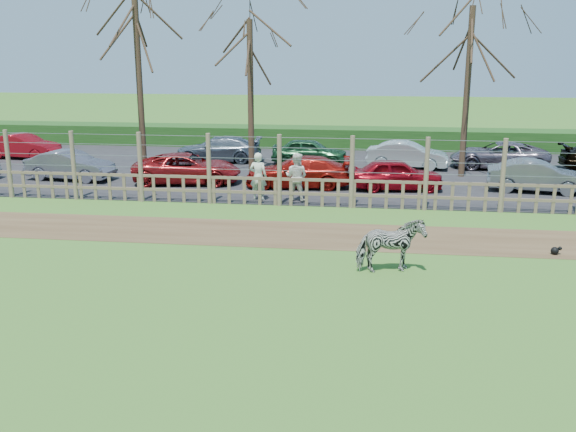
# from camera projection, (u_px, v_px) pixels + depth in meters

# --- Properties ---
(ground) EXTENTS (120.00, 120.00, 0.00)m
(ground) POSITION_uv_depth(u_px,v_px,m) (232.00, 288.00, 14.84)
(ground) COLOR olive
(ground) RESTS_ON ground
(dirt_strip) EXTENTS (34.00, 2.80, 0.01)m
(dirt_strip) POSITION_uv_depth(u_px,v_px,m) (263.00, 233.00, 19.15)
(dirt_strip) COLOR brown
(dirt_strip) RESTS_ON ground
(asphalt) EXTENTS (44.00, 13.00, 0.04)m
(asphalt) POSITION_uv_depth(u_px,v_px,m) (300.00, 170.00, 28.74)
(asphalt) COLOR #232326
(asphalt) RESTS_ON ground
(hedge) EXTENTS (46.00, 2.00, 1.10)m
(hedge) POSITION_uv_depth(u_px,v_px,m) (314.00, 137.00, 35.31)
(hedge) COLOR #1E4716
(hedge) RESTS_ON ground
(fence) EXTENTS (30.16, 0.16, 2.50)m
(fence) POSITION_uv_depth(u_px,v_px,m) (279.00, 183.00, 22.30)
(fence) COLOR brown
(fence) RESTS_ON ground
(tree_left) EXTENTS (4.80, 4.80, 7.88)m
(tree_left) POSITION_uv_depth(u_px,v_px,m) (137.00, 41.00, 26.18)
(tree_left) COLOR #3D2B1E
(tree_left) RESTS_ON ground
(tree_mid) EXTENTS (4.80, 4.80, 6.83)m
(tree_mid) POSITION_uv_depth(u_px,v_px,m) (250.00, 60.00, 26.78)
(tree_mid) COLOR #3D2B1E
(tree_mid) RESTS_ON ground
(tree_right) EXTENTS (4.80, 4.80, 7.35)m
(tree_right) POSITION_uv_depth(u_px,v_px,m) (470.00, 51.00, 26.06)
(tree_right) COLOR #3D2B1E
(tree_right) RESTS_ON ground
(zebra) EXTENTS (1.78, 1.19, 1.38)m
(zebra) POSITION_uv_depth(u_px,v_px,m) (390.00, 246.00, 15.70)
(zebra) COLOR gray
(zebra) RESTS_ON ground
(visitor_a) EXTENTS (0.67, 0.49, 1.72)m
(visitor_a) POSITION_uv_depth(u_px,v_px,m) (258.00, 176.00, 22.96)
(visitor_a) COLOR silver
(visitor_a) RESTS_ON asphalt
(visitor_b) EXTENTS (0.99, 0.86, 1.72)m
(visitor_b) POSITION_uv_depth(u_px,v_px,m) (296.00, 177.00, 22.87)
(visitor_b) COLOR silver
(visitor_b) RESTS_ON asphalt
(crow) EXTENTS (0.29, 0.21, 0.23)m
(crow) POSITION_uv_depth(u_px,v_px,m) (555.00, 251.00, 17.18)
(crow) COLOR black
(crow) RESTS_ON ground
(car_1) EXTENTS (3.76, 1.68, 1.20)m
(car_1) POSITION_uv_depth(u_px,v_px,m) (70.00, 165.00, 26.53)
(car_1) COLOR slate
(car_1) RESTS_ON asphalt
(car_2) EXTENTS (4.52, 2.48, 1.20)m
(car_2) POSITION_uv_depth(u_px,v_px,m) (187.00, 168.00, 25.89)
(car_2) COLOR maroon
(car_2) RESTS_ON asphalt
(car_3) EXTENTS (4.22, 1.89, 1.20)m
(car_3) POSITION_uv_depth(u_px,v_px,m) (298.00, 172.00, 25.17)
(car_3) COLOR maroon
(car_3) RESTS_ON asphalt
(car_4) EXTENTS (3.64, 1.76, 1.20)m
(car_4) POSITION_uv_depth(u_px,v_px,m) (397.00, 174.00, 24.65)
(car_4) COLOR maroon
(car_4) RESTS_ON asphalt
(car_5) EXTENTS (3.78, 1.76, 1.20)m
(car_5) POSITION_uv_depth(u_px,v_px,m) (537.00, 176.00, 24.32)
(car_5) COLOR slate
(car_5) RESTS_ON asphalt
(car_7) EXTENTS (3.76, 1.66, 1.20)m
(car_7) POSITION_uv_depth(u_px,v_px,m) (23.00, 146.00, 31.57)
(car_7) COLOR maroon
(car_7) RESTS_ON asphalt
(car_9) EXTENTS (4.25, 1.99, 1.20)m
(car_9) POSITION_uv_depth(u_px,v_px,m) (218.00, 149.00, 30.72)
(car_9) COLOR #4E5B6A
(car_9) RESTS_ON asphalt
(car_10) EXTENTS (3.56, 1.53, 1.20)m
(car_10) POSITION_uv_depth(u_px,v_px,m) (310.00, 152.00, 30.02)
(car_10) COLOR #1E4F2A
(car_10) RESTS_ON asphalt
(car_11) EXTENTS (3.77, 1.72, 1.20)m
(car_11) POSITION_uv_depth(u_px,v_px,m) (407.00, 155.00, 29.09)
(car_11) COLOR #B3C2BD
(car_11) RESTS_ON asphalt
(car_12) EXTENTS (4.48, 2.37, 1.20)m
(car_12) POSITION_uv_depth(u_px,v_px,m) (499.00, 155.00, 28.98)
(car_12) COLOR #615865
(car_12) RESTS_ON asphalt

